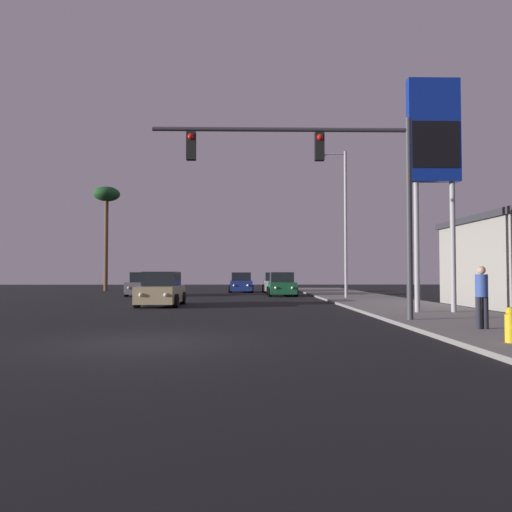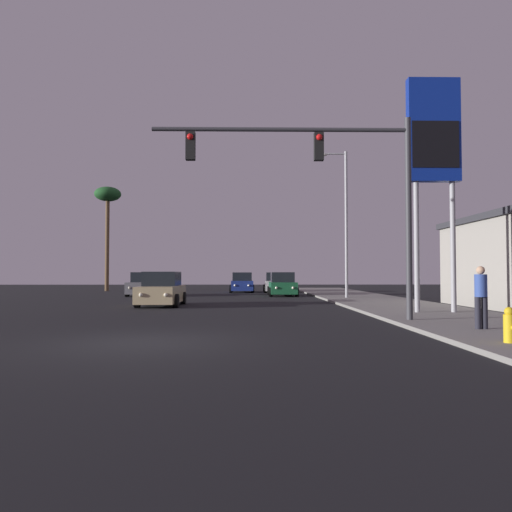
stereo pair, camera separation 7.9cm
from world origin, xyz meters
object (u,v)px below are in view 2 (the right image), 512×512
Objects in this scene: fire_hydrant at (509,325)px; palm_tree_far at (108,200)px; pedestrian_on_sidewalk at (481,294)px; car_tan at (162,290)px; car_white at (276,283)px; street_lamp at (344,216)px; car_green at (282,285)px; car_grey at (144,285)px; car_blue at (242,283)px; gas_station_sign at (434,143)px; traffic_light_mast at (333,174)px.

fire_hydrant is 40.31m from palm_tree_far.
car_tan is at bearing 132.40° from pedestrian_on_sidewalk.
street_lamp reaches higher than car_white.
car_green and car_grey have the same top height.
car_blue is at bearing -14.59° from palm_tree_far.
street_lamp is at bearing 90.99° from pedestrian_on_sidewalk.
car_blue is 0.48× the size of street_lamp.
fire_hydrant is at bearing -90.98° from street_lamp.
palm_tree_far is (-18.40, 35.00, 7.79)m from fire_hydrant.
gas_station_sign is at bearing -53.14° from palm_tree_far.
traffic_light_mast is at bearing 129.46° from car_tan.
gas_station_sign is (4.69, -16.64, 5.86)m from car_green.
street_lamp is 17.69m from pedestrian_on_sidewalk.
fire_hydrant is at bearing -61.61° from traffic_light_mast.
street_lamp is at bearing 157.97° from car_grey.
palm_tree_far reaches higher than car_tan.
pedestrian_on_sidewalk is (10.46, -11.45, 0.27)m from car_tan.
palm_tree_far reaches higher than car_green.
car_green is 19.77m from palm_tree_far.
car_tan is (3.14, -11.11, 0.00)m from car_grey.
car_white is 0.52× the size of traffic_light_mast.
car_grey is at bearing 42.78° from car_blue.
traffic_light_mast is 5.77m from pedestrian_on_sidewalk.
palm_tree_far is (-5.44, 9.82, 7.51)m from car_grey.
gas_station_sign reaches higher than traffic_light_mast.
car_blue is 29.93m from pedestrian_on_sidewalk.
car_white is at bearing 97.61° from pedestrian_on_sidewalk.
car_grey is 11.54m from car_tan.
pedestrian_on_sidewalk is (3.74, -22.36, 0.27)m from car_green.
car_blue is 2.59× the size of pedestrian_on_sidewalk.
gas_station_sign is 11.84× the size of fire_hydrant.
pedestrian_on_sidewalk is (6.70, -29.17, 0.27)m from car_blue.
gas_station_sign is (4.44, 3.06, 1.84)m from traffic_light_mast.
street_lamp is at bearing 123.78° from car_green.
car_tan is 2.59× the size of pedestrian_on_sidewalk.
pedestrian_on_sidewalk is (0.30, -17.21, -4.08)m from street_lamp.
car_white is (-0.11, 6.46, 0.00)m from car_green.
car_blue is at bearing -136.32° from car_grey.
fire_hydrant is (-1.58, -8.34, -6.13)m from gas_station_sign.
car_green is 1.00× the size of car_tan.
car_blue is 32.37m from fire_hydrant.
palm_tree_far is (-12.34, 3.21, 7.51)m from car_blue.
pedestrian_on_sidewalk reaches higher than car_white.
car_green is 0.52× the size of traffic_light_mast.
car_blue reaches higher than fire_hydrant.
car_tan is at bearing 128.39° from traffic_light_mast.
car_white is at bearing 171.94° from car_blue.
street_lamp is 20.37m from fire_hydrant.
palm_tree_far is (-8.58, 20.93, 7.51)m from car_tan.
car_tan is 0.48× the size of street_lamp.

